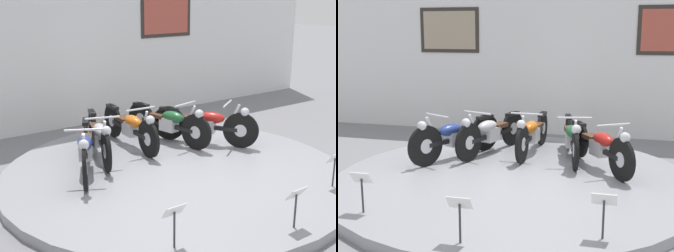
# 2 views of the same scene
# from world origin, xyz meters

# --- Properties ---
(ground_plane) EXTENTS (60.00, 60.00, 0.00)m
(ground_plane) POSITION_xyz_m (0.00, 0.00, 0.00)
(ground_plane) COLOR slate
(display_platform) EXTENTS (5.36, 5.36, 0.15)m
(display_platform) POSITION_xyz_m (0.00, 0.00, 0.07)
(display_platform) COLOR gray
(display_platform) RESTS_ON ground_plane
(back_wall) EXTENTS (14.00, 0.22, 4.14)m
(back_wall) POSITION_xyz_m (0.00, 3.69, 2.07)
(back_wall) COLOR white
(back_wall) RESTS_ON ground_plane
(motorcycle_blue) EXTENTS (0.96, 1.82, 0.81)m
(motorcycle_blue) POSITION_xyz_m (-1.19, 0.68, 0.54)
(motorcycle_blue) COLOR black
(motorcycle_blue) RESTS_ON display_platform
(motorcycle_silver) EXTENTS (0.73, 1.91, 0.80)m
(motorcycle_silver) POSITION_xyz_m (-0.71, 1.15, 0.53)
(motorcycle_silver) COLOR black
(motorcycle_silver) RESTS_ON display_platform
(motorcycle_orange) EXTENTS (0.54, 1.98, 0.79)m
(motorcycle_orange) POSITION_xyz_m (-0.00, 1.32, 0.53)
(motorcycle_orange) COLOR black
(motorcycle_orange) RESTS_ON display_platform
(motorcycle_green) EXTENTS (0.59, 1.95, 0.79)m
(motorcycle_green) POSITION_xyz_m (0.71, 1.15, 0.53)
(motorcycle_green) COLOR black
(motorcycle_green) RESTS_ON display_platform
(motorcycle_red) EXTENTS (1.13, 1.69, 0.79)m
(motorcycle_red) POSITION_xyz_m (1.20, 0.68, 0.53)
(motorcycle_red) COLOR black
(motorcycle_red) RESTS_ON display_platform
(info_placard_front_left) EXTENTS (0.26, 0.11, 0.51)m
(info_placard_front_left) POSITION_xyz_m (-1.40, -1.86, 0.51)
(info_placard_front_left) COLOR #333338
(info_placard_front_left) RESTS_ON display_platform
(info_placard_front_centre) EXTENTS (0.26, 0.11, 0.51)m
(info_placard_front_centre) POSITION_xyz_m (0.00, -2.33, 0.51)
(info_placard_front_centre) COLOR #333338
(info_placard_front_centre) RESTS_ON display_platform
(info_placard_front_right) EXTENTS (0.26, 0.11, 0.51)m
(info_placard_front_right) POSITION_xyz_m (1.40, -1.86, 0.51)
(info_placard_front_right) COLOR #333338
(info_placard_front_right) RESTS_ON display_platform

